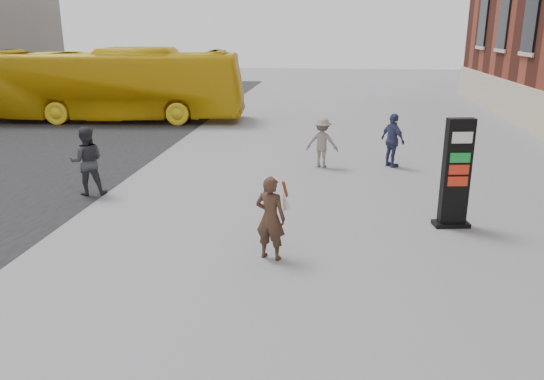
# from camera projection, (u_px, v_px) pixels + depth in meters

# --- Properties ---
(ground) EXTENTS (100.00, 100.00, 0.00)m
(ground) POSITION_uv_depth(u_px,v_px,m) (276.00, 256.00, 10.38)
(ground) COLOR #9E9EA3
(info_pylon) EXTENTS (0.83, 0.51, 2.44)m
(info_pylon) POSITION_uv_depth(u_px,v_px,m) (456.00, 174.00, 11.60)
(info_pylon) COLOR black
(info_pylon) RESTS_ON ground
(woman) EXTENTS (0.74, 0.70, 1.65)m
(woman) POSITION_uv_depth(u_px,v_px,m) (271.00, 217.00, 10.06)
(woman) COLOR #2E2114
(woman) RESTS_ON ground
(bus) EXTENTS (12.39, 3.92, 3.40)m
(bus) POSITION_uv_depth(u_px,v_px,m) (114.00, 85.00, 25.08)
(bus) COLOR gold
(bus) RESTS_ON road
(pedestrian_a) EXTENTS (1.08, 0.97, 1.83)m
(pedestrian_a) POSITION_uv_depth(u_px,v_px,m) (87.00, 161.00, 13.98)
(pedestrian_a) COLOR #323239
(pedestrian_a) RESTS_ON ground
(pedestrian_b) EXTENTS (1.09, 0.72, 1.59)m
(pedestrian_b) POSITION_uv_depth(u_px,v_px,m) (322.00, 142.00, 16.83)
(pedestrian_b) COLOR gray
(pedestrian_b) RESTS_ON ground
(pedestrian_c) EXTENTS (0.93, 1.06, 1.72)m
(pedestrian_c) POSITION_uv_depth(u_px,v_px,m) (393.00, 140.00, 16.80)
(pedestrian_c) COLOR #383D67
(pedestrian_c) RESTS_ON ground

